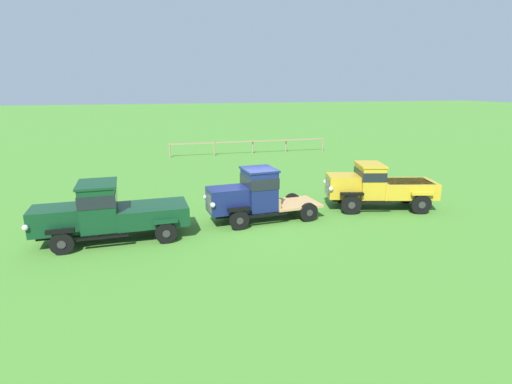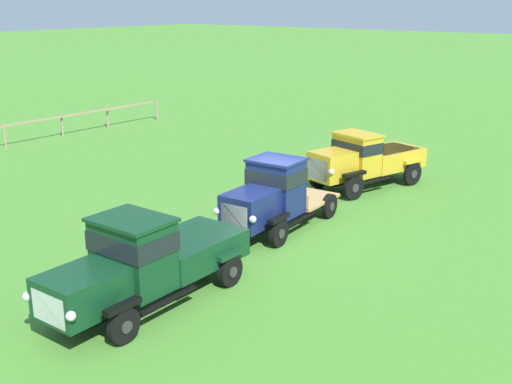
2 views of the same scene
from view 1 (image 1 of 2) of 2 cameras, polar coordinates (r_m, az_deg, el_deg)
ground_plane at (r=16.41m, az=-0.46°, el=-4.39°), size 240.00×240.00×0.00m
paddock_fence at (r=33.08m, az=-0.81°, el=6.90°), size 13.17×0.52×1.16m
vintage_truck_foreground_near at (r=15.22m, az=-20.21°, el=-2.68°), size 5.44×2.15×2.16m
vintage_truck_second_in_line at (r=16.27m, az=-0.38°, el=-0.36°), size 4.87×2.09×2.21m
vintage_truck_midrow_center at (r=18.85m, az=17.00°, el=0.89°), size 5.10×2.94×2.08m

